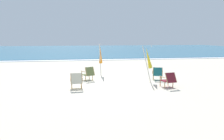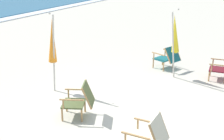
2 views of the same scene
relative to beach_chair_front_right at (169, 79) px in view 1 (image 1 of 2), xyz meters
The scene contains 9 objects.
ground_plane 3.37m from the beach_chair_front_right, 150.77° to the left, with size 80.00×80.00×0.00m, color beige.
sea 33.64m from the beach_chair_front_right, 94.97° to the left, with size 80.00×40.00×0.10m, color #2D6684.
surf_band 13.53m from the beach_chair_front_right, 102.45° to the left, with size 80.00×1.10×0.06m, color white.
beach_chair_front_right is the anchor object (origin of this frame).
beach_chair_mid_center 4.58m from the beach_chair_front_right, behind, with size 0.62×0.73×0.81m.
beach_chair_front_left 4.56m from the beach_chair_front_right, 148.77° to the left, with size 0.82×0.87×0.81m.
beach_chair_back_left 1.77m from the beach_chair_front_right, 86.14° to the left, with size 0.80×0.91×0.78m.
umbrella_furled_orange 4.94m from the beach_chair_front_right, 129.04° to the left, with size 0.35×0.40×2.12m.
umbrella_furled_yellow 1.75m from the beach_chair_front_right, 114.98° to the left, with size 0.62×0.22×2.07m.
Camera 1 is at (-1.40, -10.86, 2.48)m, focal length 32.00 mm.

